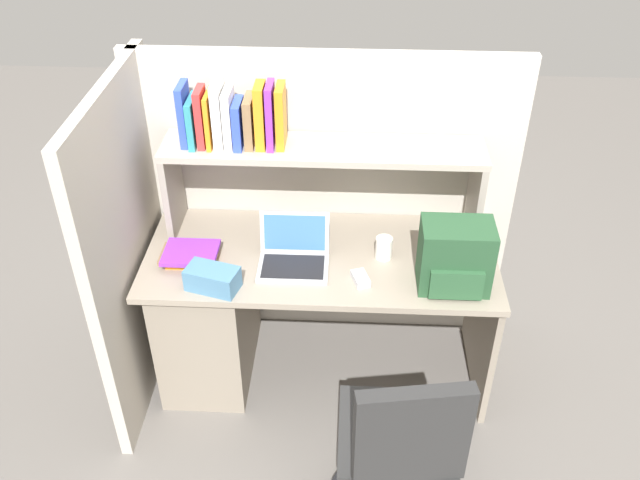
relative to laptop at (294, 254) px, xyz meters
The scene contains 13 objects.
ground_plane 0.79m from the laptop, 30.15° to the left, with size 8.00×8.00×0.00m, color slate.
desk 0.47m from the laptop, 166.19° to the left, with size 1.60×0.70×0.73m.
cubicle_partition_rear 0.46m from the laptop, 75.49° to the left, with size 1.84×0.05×1.55m, color #BCB5A8.
cubicle_partition_left 0.73m from the laptop, behind, with size 0.05×1.06×1.55m, color #BCB5A8.
overhead_hutch 0.42m from the laptop, 66.58° to the left, with size 1.44×0.28×0.45m.
reference_books_on_shelf 0.65m from the laptop, 135.82° to the left, with size 0.45×0.17×0.29m.
laptop is the anchor object (origin of this frame).
backpack 0.71m from the laptop, ahead, with size 0.30×0.23×0.30m.
computer_mouse 0.32m from the laptop, 21.00° to the right, with size 0.06×0.10×0.03m, color silver.
paper_cup 0.41m from the laptop, ahead, with size 0.08×0.08×0.10m, color white.
tissue_box 0.38m from the laptop, 150.16° to the right, with size 0.22×0.12×0.10m, color teal.
desk_book_stack 0.47m from the laptop, behind, with size 0.26×0.20×0.06m.
office_chair 0.97m from the laptop, 59.55° to the right, with size 0.52×0.52×0.93m.
Camera 1 is at (0.12, -2.48, 2.60)m, focal length 38.34 mm.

